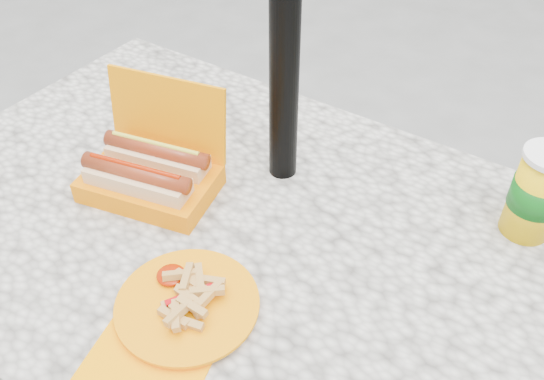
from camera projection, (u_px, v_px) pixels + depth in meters
The scene contains 4 objects.
picnic_table at pixel (234, 264), 1.04m from camera, with size 1.20×0.80×0.75m.
hotdog_box at pixel (151, 172), 1.00m from camera, with size 0.25×0.21×0.18m.
fries_plate at pixel (184, 307), 0.82m from camera, with size 0.21×0.30×0.04m.
soda_cup at pixel (537, 194), 0.90m from camera, with size 0.08×0.08×0.16m.
Camera 1 is at (0.44, -0.54, 1.43)m, focal length 38.00 mm.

